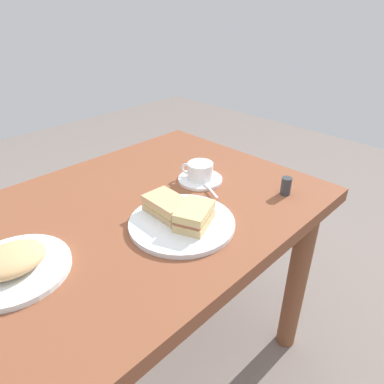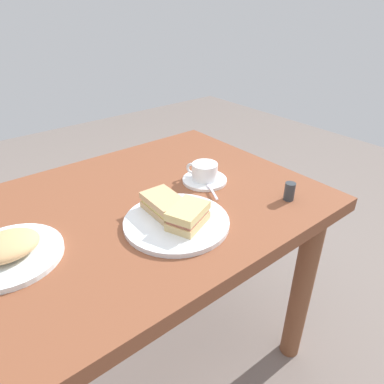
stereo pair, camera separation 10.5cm
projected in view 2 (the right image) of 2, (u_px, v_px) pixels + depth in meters
name	position (u px, v px, depth m)	size (l,w,h in m)	color
ground_plane	(149.00, 361.00, 1.41)	(6.00, 6.00, 0.00)	slate
dining_table	(137.00, 239.00, 1.10)	(1.13, 0.80, 0.74)	brown
sandwich_plate	(177.00, 222.00, 0.95)	(0.29, 0.29, 0.01)	white
sandwich_front	(188.00, 216.00, 0.92)	(0.13, 0.12, 0.05)	#D5B576
sandwich_back	(164.00, 204.00, 0.97)	(0.09, 0.13, 0.05)	tan
coffee_saucer	(205.00, 180.00, 1.17)	(0.15, 0.15, 0.01)	white
coffee_cup	(204.00, 171.00, 1.16)	(0.09, 0.11, 0.06)	white
spoon	(211.00, 189.00, 1.10)	(0.05, 0.09, 0.01)	silver
side_plate	(10.00, 255.00, 0.83)	(0.25, 0.25, 0.01)	white
side_food_pile	(7.00, 246.00, 0.82)	(0.15, 0.12, 0.04)	tan
salt_shaker	(289.00, 191.00, 1.06)	(0.03, 0.03, 0.06)	#33383D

